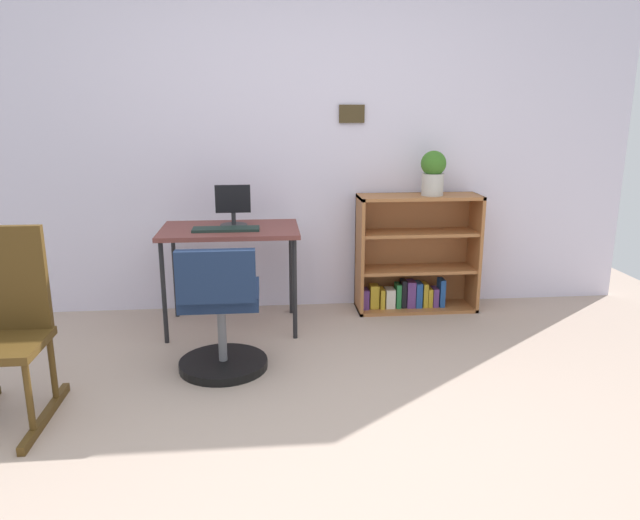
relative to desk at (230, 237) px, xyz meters
The scene contains 9 objects.
ground_plane 1.84m from the desk, 75.48° to the right, with size 6.24×6.24×0.00m, color tan.
wall_back 0.91m from the desk, 48.39° to the left, with size 5.20×0.12×2.56m.
desk is the anchor object (origin of this frame).
monitor 0.20m from the desk, 64.86° to the left, with size 0.24×0.18×0.28m.
keyboard 0.11m from the desk, 103.03° to the right, with size 0.44×0.15×0.02m, color #1C2D27.
office_chair 0.80m from the desk, 92.11° to the right, with size 0.52×0.55×0.78m.
rocking_chair 1.55m from the desk, 132.68° to the right, with size 0.42×0.64×0.95m.
bookshelf_low 1.41m from the desk, 12.23° to the left, with size 0.90×0.30×0.87m.
potted_plant_on_shelf 1.53m from the desk, ahead, with size 0.18×0.18×0.32m.
Camera 1 is at (-0.20, -2.31, 1.50)m, focal length 33.39 mm.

